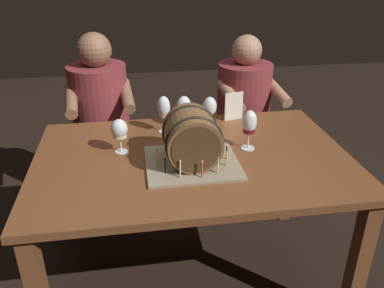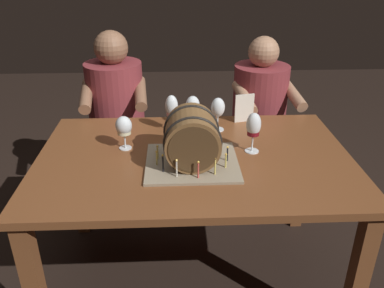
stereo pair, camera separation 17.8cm
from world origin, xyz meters
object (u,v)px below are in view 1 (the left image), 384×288
object	(u,v)px
dining_table	(193,174)
barrel_cake	(192,140)
wine_glass_red	(249,124)
person_seated_left	(103,131)
person_seated_right	(242,125)
wine_glass_amber	(184,106)
wine_glass_white	(119,130)
wine_glass_rose	(164,109)
wine_glass_empty	(210,107)
menu_card	(234,106)

from	to	relation	value
dining_table	barrel_cake	distance (m)	0.23
barrel_cake	wine_glass_red	xyz separation A→B (m)	(0.29, 0.11, 0.01)
person_seated_left	person_seated_right	world-z (taller)	person_seated_left
barrel_cake	person_seated_right	bearing A→B (deg)	60.31
wine_glass_amber	barrel_cake	bearing A→B (deg)	-93.09
wine_glass_amber	wine_glass_white	xyz separation A→B (m)	(-0.34, -0.25, -0.00)
dining_table	wine_glass_white	distance (m)	0.41
person_seated_left	person_seated_right	bearing A→B (deg)	-0.01
wine_glass_white	person_seated_left	bearing A→B (deg)	101.10
dining_table	wine_glass_rose	distance (m)	0.39
dining_table	wine_glass_rose	bearing A→B (deg)	109.53
wine_glass_amber	person_seated_left	distance (m)	0.70
wine_glass_white	wine_glass_empty	distance (m)	0.51
barrel_cake	dining_table	bearing A→B (deg)	79.09
wine_glass_red	person_seated_right	size ratio (longest dim) A/B	0.17
barrel_cake	menu_card	distance (m)	0.57
menu_card	person_seated_right	xyz separation A→B (m)	(0.17, 0.37, -0.29)
wine_glass_empty	person_seated_right	distance (m)	0.67
person_seated_left	wine_glass_amber	bearing A→B (deg)	-41.89
barrel_cake	wine_glass_red	size ratio (longest dim) A/B	2.10
barrel_cake	menu_card	size ratio (longest dim) A/B	2.61
barrel_cake	wine_glass_white	world-z (taller)	barrel_cake
wine_glass_rose	wine_glass_empty	world-z (taller)	wine_glass_rose
wine_glass_white	wine_glass_empty	xyz separation A→B (m)	(0.47, 0.20, 0.01)
barrel_cake	wine_glass_empty	size ratio (longest dim) A/B	2.30
menu_card	person_seated_right	world-z (taller)	person_seated_right
wine_glass_rose	menu_card	bearing A→B (deg)	14.93
dining_table	wine_glass_red	distance (m)	0.36
wine_glass_rose	wine_glass_amber	size ratio (longest dim) A/B	1.13
barrel_cake	wine_glass_red	world-z (taller)	barrel_cake
dining_table	wine_glass_empty	xyz separation A→B (m)	(0.14, 0.29, 0.22)
person_seated_left	wine_glass_rose	bearing A→B (deg)	-52.69
barrel_cake	wine_glass_amber	bearing A→B (deg)	86.91
wine_glass_empty	wine_glass_white	bearing A→B (deg)	-157.01
wine_glass_red	wine_glass_amber	bearing A→B (deg)	131.17
wine_glass_amber	wine_glass_empty	bearing A→B (deg)	-20.91
wine_glass_red	wine_glass_amber	size ratio (longest dim) A/B	1.13
dining_table	wine_glass_rose	xyz separation A→B (m)	(-0.10, 0.29, 0.23)
wine_glass_amber	person_seated_left	bearing A→B (deg)	138.11
wine_glass_amber	wine_glass_rose	bearing A→B (deg)	-156.46
person_seated_right	barrel_cake	bearing A→B (deg)	-119.69
wine_glass_empty	menu_card	world-z (taller)	wine_glass_empty
wine_glass_red	menu_card	world-z (taller)	wine_glass_red
wine_glass_amber	wine_glass_empty	world-z (taller)	wine_glass_empty
dining_table	menu_card	xyz separation A→B (m)	(0.30, 0.40, 0.18)
person_seated_left	wine_glass_white	bearing A→B (deg)	-78.90
menu_card	person_seated_left	bearing A→B (deg)	141.95
barrel_cake	person_seated_right	xyz separation A→B (m)	(0.48, 0.84, -0.33)
wine_glass_red	menu_card	size ratio (longest dim) A/B	1.24
barrel_cake	wine_glass_amber	size ratio (longest dim) A/B	2.37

